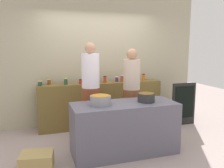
{
  "coord_description": "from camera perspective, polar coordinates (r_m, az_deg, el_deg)",
  "views": [
    {
      "loc": [
        -1.32,
        -3.73,
        1.74
      ],
      "look_at": [
        0.0,
        0.35,
        1.05
      ],
      "focal_mm": 37.5,
      "sensor_mm": 36.0,
      "label": 1
    }
  ],
  "objects": [
    {
      "name": "preserve_jar_7",
      "position": [
        5.15,
        1.17,
        1.19
      ],
      "size": [
        0.07,
        0.07,
        0.12
      ],
      "color": "#4B244D",
      "rests_on": "display_shelf"
    },
    {
      "name": "display_shelf",
      "position": [
        5.16,
        -2.58,
        -4.96
      ],
      "size": [
        2.7,
        0.36,
        0.97
      ],
      "primitive_type": "cube",
      "color": "brown",
      "rests_on": "ground"
    },
    {
      "name": "preserve_jar_10",
      "position": [
        5.39,
        6.01,
        1.51
      ],
      "size": [
        0.08,
        0.08,
        0.12
      ],
      "color": "orange",
      "rests_on": "display_shelf"
    },
    {
      "name": "prep_table",
      "position": [
        3.9,
        3.0,
        -10.67
      ],
      "size": [
        1.7,
        0.7,
        0.84
      ],
      "primitive_type": "cube",
      "color": "#5B5869",
      "rests_on": "ground"
    },
    {
      "name": "preserve_jar_0",
      "position": [
        4.84,
        -17.14,
        0.15
      ],
      "size": [
        0.09,
        0.09,
        0.1
      ],
      "color": "#204533",
      "rests_on": "display_shelf"
    },
    {
      "name": "preserve_jar_4",
      "position": [
        4.96,
        -5.81,
        0.98
      ],
      "size": [
        0.09,
        0.09,
        0.14
      ],
      "color": "#8A450E",
      "rests_on": "display_shelf"
    },
    {
      "name": "preserve_jar_6",
      "position": [
        5.03,
        -1.73,
        1.14
      ],
      "size": [
        0.07,
        0.07,
        0.14
      ],
      "color": "#BC3A23",
      "rests_on": "display_shelf"
    },
    {
      "name": "storefront_wall",
      "position": [
        5.35,
        -3.66,
        6.55
      ],
      "size": [
        4.8,
        0.12,
        3.0
      ],
      "primitive_type": "cube",
      "color": "#B0A689",
      "rests_on": "ground"
    },
    {
      "name": "bread_crate",
      "position": [
        3.69,
        -17.86,
        -17.4
      ],
      "size": [
        0.51,
        0.42,
        0.23
      ],
      "primitive_type": "cube",
      "rotation": [
        0.0,
        0.0,
        -0.16
      ],
      "color": "tan",
      "rests_on": "ground"
    },
    {
      "name": "cooking_pot_center",
      "position": [
        3.9,
        8.34,
        -3.29
      ],
      "size": [
        0.28,
        0.28,
        0.15
      ],
      "color": "#2D2D2D",
      "rests_on": "prep_table"
    },
    {
      "name": "cook_in_cap",
      "position": [
        4.54,
        4.76,
        -3.12
      ],
      "size": [
        0.33,
        0.33,
        1.7
      ],
      "color": "brown",
      "rests_on": "ground"
    },
    {
      "name": "preserve_jar_9",
      "position": [
        5.22,
        4.42,
        1.38
      ],
      "size": [
        0.08,
        0.08,
        0.14
      ],
      "color": "#EFA416",
      "rests_on": "display_shelf"
    },
    {
      "name": "preserve_jar_1",
      "position": [
        4.95,
        -15.11,
        0.52
      ],
      "size": [
        0.07,
        0.07,
        0.11
      ],
      "color": "brown",
      "rests_on": "display_shelf"
    },
    {
      "name": "chalkboard_sign",
      "position": [
        5.46,
        17.07,
        -4.64
      ],
      "size": [
        0.57,
        0.05,
        0.95
      ],
      "color": "black",
      "rests_on": "ground"
    },
    {
      "name": "preserve_jar_2",
      "position": [
        4.87,
        -11.2,
        0.64
      ],
      "size": [
        0.07,
        0.07,
        0.13
      ],
      "color": "#234832",
      "rests_on": "display_shelf"
    },
    {
      "name": "preserve_jar_11",
      "position": [
        5.44,
        7.71,
        1.68
      ],
      "size": [
        0.07,
        0.07,
        0.15
      ],
      "color": "orange",
      "rests_on": "display_shelf"
    },
    {
      "name": "preserve_jar_8",
      "position": [
        5.19,
        2.49,
        1.39
      ],
      "size": [
        0.08,
        0.08,
        0.14
      ],
      "color": "brown",
      "rests_on": "display_shelf"
    },
    {
      "name": "preserve_jar_3",
      "position": [
        4.89,
        -7.58,
        0.56
      ],
      "size": [
        0.08,
        0.08,
        0.1
      ],
      "color": "red",
      "rests_on": "display_shelf"
    },
    {
      "name": "cooking_pot_left",
      "position": [
        3.67,
        -2.82,
        -3.95
      ],
      "size": [
        0.33,
        0.33,
        0.15
      ],
      "color": "gray",
      "rests_on": "prep_table"
    },
    {
      "name": "ground",
      "position": [
        4.32,
        1.48,
        -14.62
      ],
      "size": [
        12.0,
        12.0,
        0.0
      ],
      "primitive_type": "plane",
      "color": "#A6928E"
    },
    {
      "name": "preserve_jar_5",
      "position": [
        4.99,
        -3.83,
        1.03
      ],
      "size": [
        0.07,
        0.07,
        0.14
      ],
      "color": "#974A21",
      "rests_on": "display_shelf"
    },
    {
      "name": "cook_with_tongs",
      "position": [
        4.3,
        -5.17,
        -3.11
      ],
      "size": [
        0.33,
        0.33,
        1.81
      ],
      "color": "brown",
      "rests_on": "ground"
    }
  ]
}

